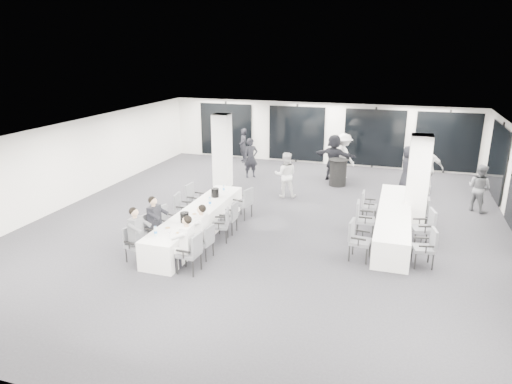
% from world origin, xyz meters
% --- Properties ---
extents(room, '(14.04, 16.04, 2.84)m').
position_xyz_m(room, '(0.89, 1.11, 1.39)').
color(room, '#26252B').
rests_on(room, ground).
extents(column_left, '(0.60, 0.60, 2.80)m').
position_xyz_m(column_left, '(-2.80, 3.20, 1.40)').
color(column_left, white).
rests_on(column_left, floor).
extents(column_right, '(0.60, 0.60, 2.80)m').
position_xyz_m(column_right, '(4.20, 1.00, 1.40)').
color(column_right, white).
rests_on(column_right, floor).
extents(banquet_table_main, '(0.90, 5.00, 0.75)m').
position_xyz_m(banquet_table_main, '(-1.69, -1.52, 0.38)').
color(banquet_table_main, silver).
rests_on(banquet_table_main, floor).
extents(banquet_table_side, '(0.90, 5.00, 0.75)m').
position_xyz_m(banquet_table_side, '(3.63, 0.28, 0.38)').
color(banquet_table_side, silver).
rests_on(banquet_table_side, floor).
extents(cocktail_table, '(0.75, 0.75, 1.04)m').
position_xyz_m(cocktail_table, '(1.42, 4.69, 0.53)').
color(cocktail_table, black).
rests_on(cocktail_table, floor).
extents(chair_main_left_near, '(0.55, 0.57, 0.90)m').
position_xyz_m(chair_main_left_near, '(-2.51, -3.51, 0.51)').
color(chair_main_left_near, '#54565B').
rests_on(chair_main_left_near, floor).
extents(chair_main_left_second, '(0.56, 0.59, 0.93)m').
position_xyz_m(chair_main_left_second, '(-2.51, -2.61, 0.53)').
color(chair_main_left_second, '#54565B').
rests_on(chair_main_left_second, floor).
extents(chair_main_left_mid, '(0.55, 0.57, 0.90)m').
position_xyz_m(chair_main_left_mid, '(-2.51, -1.89, 0.51)').
color(chair_main_left_mid, '#54565B').
rests_on(chair_main_left_mid, floor).
extents(chair_main_left_fourth, '(0.53, 0.58, 0.96)m').
position_xyz_m(chair_main_left_fourth, '(-2.52, -0.85, 0.55)').
color(chair_main_left_fourth, '#54565B').
rests_on(chair_main_left_fourth, floor).
extents(chair_main_left_far, '(0.54, 0.59, 1.01)m').
position_xyz_m(chair_main_left_far, '(-2.52, 0.01, 0.57)').
color(chair_main_left_far, '#54565B').
rests_on(chair_main_left_far, floor).
extents(chair_main_right_near, '(0.53, 0.58, 1.00)m').
position_xyz_m(chair_main_right_near, '(-0.85, -3.65, 0.57)').
color(chair_main_right_near, '#54565B').
rests_on(chair_main_right_near, floor).
extents(chair_main_right_second, '(0.50, 0.54, 0.89)m').
position_xyz_m(chair_main_right_second, '(-0.86, -2.85, 0.51)').
color(chair_main_right_second, '#54565B').
rests_on(chair_main_right_second, floor).
extents(chair_main_right_mid, '(0.57, 0.60, 0.93)m').
position_xyz_m(chair_main_right_mid, '(-0.86, -1.67, 0.53)').
color(chair_main_right_mid, '#54565B').
rests_on(chair_main_right_mid, floor).
extents(chair_main_right_fourth, '(0.47, 0.53, 0.92)m').
position_xyz_m(chair_main_right_fourth, '(-0.85, -1.07, 0.53)').
color(chair_main_right_fourth, '#54565B').
rests_on(chair_main_right_fourth, floor).
extents(chair_main_right_far, '(0.61, 0.63, 0.99)m').
position_xyz_m(chair_main_right_far, '(-0.85, 0.18, 0.56)').
color(chair_main_right_far, '#54565B').
rests_on(chair_main_right_far, floor).
extents(chair_side_left_near, '(0.57, 0.62, 1.03)m').
position_xyz_m(chair_side_left_near, '(2.79, -1.71, 0.59)').
color(chair_side_left_near, '#54565B').
rests_on(chair_side_left_near, floor).
extents(chair_side_left_mid, '(0.53, 0.59, 1.02)m').
position_xyz_m(chair_side_left_mid, '(2.79, -0.16, 0.58)').
color(chair_side_left_mid, '#54565B').
rests_on(chair_side_left_mid, floor).
extents(chair_side_left_far, '(0.45, 0.51, 0.90)m').
position_xyz_m(chair_side_left_far, '(2.80, 1.26, 0.51)').
color(chair_side_left_far, '#54565B').
rests_on(chair_side_left_far, floor).
extents(chair_side_right_near, '(0.58, 0.61, 0.98)m').
position_xyz_m(chair_side_right_near, '(4.47, -1.60, 0.56)').
color(chair_side_right_near, '#54565B').
rests_on(chair_side_right_near, floor).
extents(chair_side_right_mid, '(0.63, 0.66, 1.04)m').
position_xyz_m(chair_side_right_mid, '(4.47, -0.35, 0.59)').
color(chair_side_right_mid, '#54565B').
rests_on(chair_side_right_mid, floor).
extents(chair_side_right_far, '(0.44, 0.50, 0.87)m').
position_xyz_m(chair_side_right_far, '(4.46, 1.21, 0.50)').
color(chair_side_right_far, '#54565B').
rests_on(chair_side_right_far, floor).
extents(seated_guest_a, '(0.50, 0.38, 1.44)m').
position_xyz_m(seated_guest_a, '(-2.35, -3.53, 0.81)').
color(seated_guest_a, '#53565B').
rests_on(seated_guest_a, floor).
extents(seated_guest_b, '(0.50, 0.38, 1.44)m').
position_xyz_m(seated_guest_b, '(-2.35, -2.63, 0.81)').
color(seated_guest_b, black).
rests_on(seated_guest_b, floor).
extents(seated_guest_c, '(0.50, 0.38, 1.44)m').
position_xyz_m(seated_guest_c, '(-1.02, -3.65, 0.81)').
color(seated_guest_c, silver).
rests_on(seated_guest_c, floor).
extents(seated_guest_d, '(0.50, 0.38, 1.44)m').
position_xyz_m(seated_guest_d, '(-1.02, -2.84, 0.81)').
color(seated_guest_d, silver).
rests_on(seated_guest_d, floor).
extents(standing_guest_a, '(0.86, 0.84, 1.84)m').
position_xyz_m(standing_guest_a, '(-2.18, 4.80, 0.92)').
color(standing_guest_a, black).
rests_on(standing_guest_a, floor).
extents(standing_guest_b, '(0.99, 0.72, 1.85)m').
position_xyz_m(standing_guest_b, '(-0.18, 2.70, 0.93)').
color(standing_guest_b, silver).
rests_on(standing_guest_b, floor).
extents(standing_guest_c, '(1.45, 1.41, 2.07)m').
position_xyz_m(standing_guest_c, '(1.46, 5.93, 1.04)').
color(standing_guest_c, silver).
rests_on(standing_guest_c, floor).
extents(standing_guest_d, '(1.35, 0.90, 2.12)m').
position_xyz_m(standing_guest_d, '(4.65, 4.61, 1.06)').
color(standing_guest_d, silver).
rests_on(standing_guest_d, floor).
extents(standing_guest_e, '(0.77, 1.02, 1.89)m').
position_xyz_m(standing_guest_e, '(3.97, 5.04, 0.94)').
color(standing_guest_e, black).
rests_on(standing_guest_e, floor).
extents(standing_guest_f, '(2.07, 1.22, 2.12)m').
position_xyz_m(standing_guest_f, '(1.13, 5.42, 1.06)').
color(standing_guest_f, black).
rests_on(standing_guest_f, floor).
extents(standing_guest_g, '(0.81, 0.84, 1.79)m').
position_xyz_m(standing_guest_g, '(-3.36, 7.20, 0.89)').
color(standing_guest_g, black).
rests_on(standing_guest_g, floor).
extents(standing_guest_h, '(1.00, 0.95, 1.78)m').
position_xyz_m(standing_guest_h, '(6.20, 3.15, 0.89)').
color(standing_guest_h, '#53565B').
rests_on(standing_guest_h, floor).
extents(ice_bucket_near, '(0.23, 0.23, 0.27)m').
position_xyz_m(ice_bucket_near, '(-1.62, -2.44, 0.88)').
color(ice_bucket_near, black).
rests_on(ice_bucket_near, banquet_table_main).
extents(ice_bucket_far, '(0.24, 0.24, 0.27)m').
position_xyz_m(ice_bucket_far, '(-1.68, -0.23, 0.89)').
color(ice_bucket_far, black).
rests_on(ice_bucket_far, banquet_table_main).
extents(water_bottle_a, '(0.07, 0.07, 0.24)m').
position_xyz_m(water_bottle_a, '(-1.89, -3.49, 0.87)').
color(water_bottle_a, silver).
rests_on(water_bottle_a, banquet_table_main).
extents(water_bottle_b, '(0.08, 0.08, 0.25)m').
position_xyz_m(water_bottle_b, '(-1.50, -1.04, 0.87)').
color(water_bottle_b, silver).
rests_on(water_bottle_b, banquet_table_main).
extents(water_bottle_c, '(0.06, 0.06, 0.20)m').
position_xyz_m(water_bottle_c, '(-1.64, 0.40, 0.85)').
color(water_bottle_c, silver).
rests_on(water_bottle_c, banquet_table_main).
extents(plate_a, '(0.22, 0.22, 0.03)m').
position_xyz_m(plate_a, '(-1.84, -2.98, 0.76)').
color(plate_a, white).
rests_on(plate_a, banquet_table_main).
extents(plate_b, '(0.19, 0.19, 0.03)m').
position_xyz_m(plate_b, '(-1.44, -3.19, 0.76)').
color(plate_b, white).
rests_on(plate_b, banquet_table_main).
extents(plate_c, '(0.19, 0.19, 0.03)m').
position_xyz_m(plate_c, '(-1.62, -1.85, 0.76)').
color(plate_c, white).
rests_on(plate_c, banquet_table_main).
extents(wine_glass, '(0.07, 0.07, 0.19)m').
position_xyz_m(wine_glass, '(-1.48, -3.53, 0.90)').
color(wine_glass, silver).
rests_on(wine_glass, banquet_table_main).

